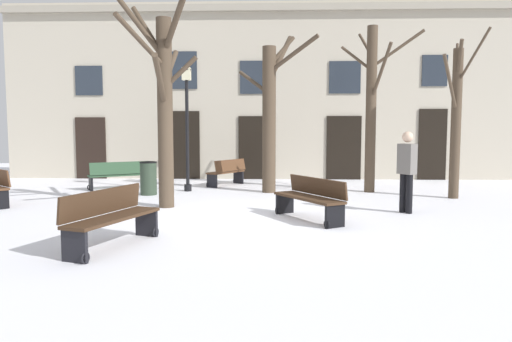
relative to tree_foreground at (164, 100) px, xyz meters
name	(u,v)px	position (x,y,z in m)	size (l,w,h in m)	color
ground_plane	(253,218)	(2.12, -1.24, -2.52)	(30.21, 30.21, 0.00)	white
building_facade	(262,91)	(2.11, 6.60, 0.71)	(18.88, 0.60, 6.37)	#BCB29E
tree_foreground	(164,100)	(0.00, 0.00, 0.00)	(1.86, 2.73, 4.90)	#4C3D2D
tree_left_of_center	(270,112)	(2.44, 2.82, -0.19)	(2.32, 1.91, 4.65)	#4C3D2D
tree_right_of_center	(372,105)	(5.36, 2.94, 0.00)	(2.27, 1.69, 4.77)	#4C3D2D
tree_near_facade	(456,118)	(7.33, 1.75, -0.38)	(1.10, 1.81, 4.30)	#4C3D2D
streetlamp	(187,115)	(0.00, 2.96, -0.26)	(0.30, 0.30, 3.68)	black
litter_bin	(148,178)	(-0.96, 2.14, -2.05)	(0.48, 0.48, 0.93)	#2D3D2D
bench_near_center_tree	(310,198)	(3.29, -1.41, -2.06)	(1.40, 1.86, 0.86)	#3D2819
bench_back_to_back_right	(111,217)	(0.00, -3.81, -2.03)	(1.07, 1.95, 0.92)	#3D2819
bench_far_corner	(119,175)	(-2.18, 3.33, -2.07)	(1.75, 1.32, 0.85)	#2D4C33
bench_back_to_back_left	(227,172)	(1.03, 4.36, -2.08)	(1.20, 1.53, 0.85)	#51331E
person_crossing_plaza	(407,168)	(5.46, -0.53, -1.51)	(0.40, 0.44, 1.79)	black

